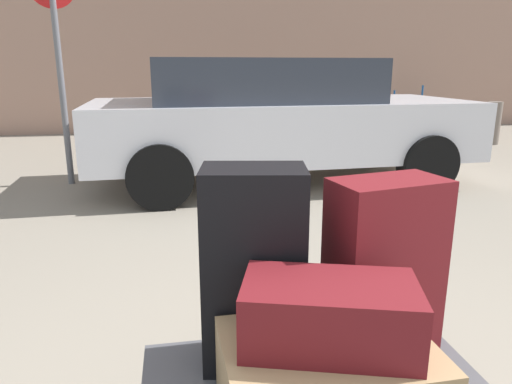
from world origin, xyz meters
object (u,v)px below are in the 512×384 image
(suitcase_black_stacked_top, at_px, (254,269))
(parked_car, at_px, (276,118))
(bicycle_leaning, at_px, (402,113))
(bollard_kerb_near, at_px, (345,126))
(bollard_kerb_mid, at_px, (424,125))
(bollard_kerb_far, at_px, (493,123))
(duffel_bag_maroon_topmost_pile, at_px, (329,314))
(no_parking_sign, at_px, (58,51))
(suitcase_tan_front_right, at_px, (326,382))
(suitcase_maroon_rear_right, at_px, (383,270))

(suitcase_black_stacked_top, bearing_deg, parked_car, 86.16)
(suitcase_black_stacked_top, distance_m, bicycle_leaning, 9.34)
(bollard_kerb_near, xyz_separation_m, bollard_kerb_mid, (1.43, 0.00, 0.00))
(bollard_kerb_near, height_order, bollard_kerb_far, same)
(duffel_bag_maroon_topmost_pile, xyz_separation_m, bollard_kerb_near, (2.44, 6.39, -0.30))
(suitcase_black_stacked_top, relative_size, bollard_kerb_mid, 0.91)
(parked_car, xyz_separation_m, bollard_kerb_mid, (3.09, 2.13, -0.39))
(bollard_kerb_far, distance_m, no_parking_sign, 7.14)
(bicycle_leaning, height_order, no_parking_sign, no_parking_sign)
(duffel_bag_maroon_topmost_pile, height_order, bollard_kerb_near, duffel_bag_maroon_topmost_pile)
(suitcase_tan_front_right, distance_m, duffel_bag_maroon_topmost_pile, 0.21)
(suitcase_maroon_rear_right, bearing_deg, bollard_kerb_far, 39.65)
(suitcase_black_stacked_top, distance_m, duffel_bag_maroon_topmost_pile, 0.35)
(suitcase_black_stacked_top, bearing_deg, suitcase_maroon_rear_right, 4.71)
(suitcase_maroon_rear_right, bearing_deg, no_parking_sign, 102.32)
(duffel_bag_maroon_topmost_pile, relative_size, bollard_kerb_mid, 0.63)
(suitcase_tan_front_right, bearing_deg, bollard_kerb_mid, 57.60)
(suitcase_maroon_rear_right, height_order, bicycle_leaning, suitcase_maroon_rear_right)
(parked_car, relative_size, no_parking_sign, 1.79)
(parked_car, bearing_deg, bollard_kerb_far, 25.74)
(suitcase_black_stacked_top, distance_m, suitcase_maroon_rear_right, 0.44)
(suitcase_maroon_rear_right, distance_m, bollard_kerb_mid, 7.09)
(suitcase_tan_front_right, bearing_deg, suitcase_black_stacked_top, 115.26)
(parked_car, distance_m, bollard_kerb_far, 4.92)
(bollard_kerb_far, bearing_deg, suitcase_black_stacked_top, -131.37)
(suitcase_black_stacked_top, height_order, bollard_kerb_near, suitcase_black_stacked_top)
(bollard_kerb_near, relative_size, no_parking_sign, 0.31)
(suitcase_maroon_rear_right, height_order, bollard_kerb_near, suitcase_maroon_rear_right)
(suitcase_maroon_rear_right, distance_m, bollard_kerb_near, 6.48)
(duffel_bag_maroon_topmost_pile, bearing_deg, parked_car, 96.24)
(duffel_bag_maroon_topmost_pile, bearing_deg, bollard_kerb_near, 85.72)
(bicycle_leaning, xyz_separation_m, no_parking_sign, (-6.09, -3.85, 1.13))
(bollard_kerb_near, bearing_deg, suitcase_maroon_rear_right, -109.38)
(duffel_bag_maroon_topmost_pile, height_order, bollard_kerb_mid, duffel_bag_maroon_topmost_pile)
(bollard_kerb_near, distance_m, bollard_kerb_far, 2.76)
(duffel_bag_maroon_topmost_pile, xyz_separation_m, no_parking_sign, (-1.62, 4.57, 0.83))
(bollard_kerb_near, bearing_deg, parked_car, -127.91)
(parked_car, height_order, bollard_kerb_near, parked_car)
(suitcase_black_stacked_top, bearing_deg, bollard_kerb_mid, 65.97)
(suitcase_black_stacked_top, relative_size, bollard_kerb_far, 0.91)
(no_parking_sign, bearing_deg, bollard_kerb_near, 24.17)
(bollard_kerb_far, height_order, no_parking_sign, no_parking_sign)
(parked_car, distance_m, bollard_kerb_mid, 3.77)
(bollard_kerb_mid, bearing_deg, suitcase_black_stacked_top, -123.50)
(no_parking_sign, bearing_deg, suitcase_maroon_rear_right, -66.11)
(suitcase_tan_front_right, height_order, bollard_kerb_near, bollard_kerb_near)
(parked_car, bearing_deg, bollard_kerb_near, 52.09)
(bollard_kerb_near, height_order, no_parking_sign, no_parking_sign)
(suitcase_tan_front_right, height_order, no_parking_sign, no_parking_sign)
(suitcase_maroon_rear_right, xyz_separation_m, bollard_kerb_far, (4.91, 6.11, -0.28))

